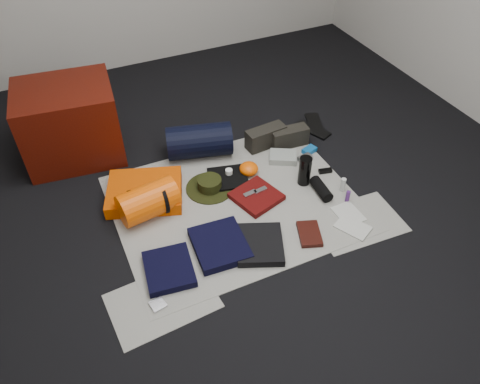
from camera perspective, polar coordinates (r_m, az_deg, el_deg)
name	(u,v)px	position (r m, az deg, el deg)	size (l,w,h in m)	color
floor	(236,204)	(3.21, -0.55, -1.49)	(4.50, 4.50, 0.02)	black
newspaper_mat	(236,203)	(3.20, -0.55, -1.32)	(1.60, 1.30, 0.01)	#B1B1A4
newspaper_sheet_front_left	(162,301)	(2.73, -9.43, -12.98)	(0.58, 0.40, 0.00)	#B1B1A4
newspaper_sheet_front_right	(357,222)	(3.17, 14.06, -3.57)	(0.58, 0.40, 0.00)	#B1B1A4
red_cabinet	(70,123)	(3.68, -20.02, 7.94)	(0.68, 0.56, 0.56)	#4A0E05
sleeping_pad	(145,192)	(3.28, -11.53, 0.03)	(0.50, 0.41, 0.09)	#E04D02
stuff_sack	(148,201)	(3.11, -11.12, -1.14)	(0.22, 0.22, 0.38)	#F55504
sack_strap_left	(133,206)	(3.10, -12.87, -1.72)	(0.22, 0.22, 0.03)	black
sack_strap_right	(163,197)	(3.12, -9.37, -0.66)	(0.22, 0.22, 0.03)	black
navy_duffel	(199,141)	(3.54, -4.99, 6.21)	(0.25, 0.25, 0.48)	black
boonie_brim	(210,188)	(3.31, -3.70, 0.51)	(0.34, 0.34, 0.01)	black
boonie_crown	(210,183)	(3.28, -3.73, 1.05)	(0.17, 0.17, 0.07)	black
hiking_boot_left	(266,137)	(3.65, 3.15, 6.70)	(0.31, 0.12, 0.16)	black
hiking_boot_right	(289,137)	(3.68, 6.01, 6.69)	(0.29, 0.11, 0.15)	black
flip_flop_left	(312,130)	(3.91, 8.80, 7.53)	(0.11, 0.30, 0.02)	black
flip_flop_right	(314,124)	(3.98, 9.06, 8.24)	(0.11, 0.30, 0.02)	black
trousers_navy_a	(169,269)	(2.82, -8.66, -9.27)	(0.28, 0.32, 0.05)	black
trousers_navy_b	(220,245)	(2.90, -2.48, -6.44)	(0.32, 0.36, 0.06)	black
trousers_charcoal	(260,244)	(2.91, 2.43, -6.40)	(0.28, 0.32, 0.05)	black
black_tshirt	(228,178)	(3.37, -1.46, 1.69)	(0.27, 0.26, 0.03)	black
red_shirt	(256,196)	(3.22, 2.01, -0.54)	(0.29, 0.29, 0.04)	#4F0908
orange_stuff_sack	(249,169)	(3.40, 1.08, 2.85)	(0.14, 0.14, 0.09)	#F55504
first_aid_pouch	(283,157)	(3.55, 5.27, 4.27)	(0.20, 0.15, 0.05)	gray
water_bottle	(305,171)	(3.31, 7.90, 2.58)	(0.09, 0.09, 0.22)	black
speaker	(321,189)	(3.29, 9.87, 0.37)	(0.08, 0.08, 0.21)	black
compact_camera	(305,159)	(3.56, 7.95, 4.06)	(0.11, 0.06, 0.04)	#B7B6BB
cyan_case	(309,150)	(3.66, 8.45, 5.07)	(0.11, 0.07, 0.03)	#10599E
toiletry_purple	(348,196)	(3.27, 13.00, -0.52)	(0.03, 0.03, 0.09)	#491F65
toiletry_clear	(343,185)	(3.34, 12.43, 0.88)	(0.04, 0.04, 0.10)	silver
paperback_book	(309,234)	(3.01, 8.46, -5.07)	(0.14, 0.21, 0.03)	black
map_booklet	(353,227)	(3.12, 13.59, -4.19)	(0.15, 0.21, 0.01)	#B8B9B0
map_printout	(348,214)	(3.20, 13.07, -2.61)	(0.16, 0.20, 0.01)	#B8B9B0
sunglasses	(325,171)	(3.49, 10.35, 2.55)	(0.10, 0.04, 0.02)	black
key_cluster	(158,304)	(2.70, -9.98, -13.35)	(0.08, 0.08, 0.01)	#B7B6BB
tape_roll	(229,172)	(3.38, -1.36, 2.49)	(0.05, 0.05, 0.04)	white
energy_bar_a	(250,193)	(3.20, 1.22, -0.18)	(0.10, 0.04, 0.01)	#B7B6BB
energy_bar_b	(260,190)	(3.23, 2.50, 0.22)	(0.10, 0.04, 0.01)	#B7B6BB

